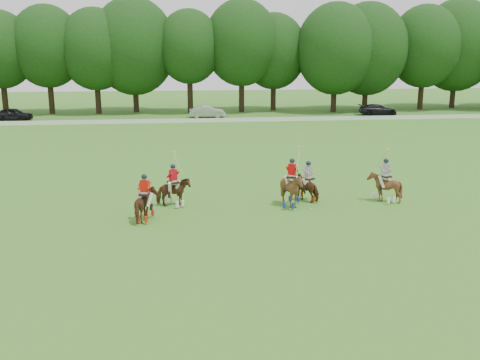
{
  "coord_description": "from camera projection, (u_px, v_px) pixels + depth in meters",
  "views": [
    {
      "loc": [
        -2.18,
        -21.19,
        7.5
      ],
      "look_at": [
        0.97,
        4.2,
        1.4
      ],
      "focal_mm": 40.0,
      "sensor_mm": 36.0,
      "label": 1
    }
  ],
  "objects": [
    {
      "name": "polo_ball",
      "position": [
        311.0,
        210.0,
        26.08
      ],
      "size": [
        0.09,
        0.09,
        0.09
      ],
      "primitive_type": "sphere",
      "color": "white",
      "rests_on": "ground"
    },
    {
      "name": "polo_stripe_b",
      "position": [
        384.0,
        186.0,
        27.47
      ],
      "size": [
        1.65,
        1.75,
        2.81
      ],
      "color": "#492413",
      "rests_on": "ground"
    },
    {
      "name": "polo_red_a",
      "position": [
        145.0,
        204.0,
        24.34
      ],
      "size": [
        1.19,
        1.87,
        2.19
      ],
      "color": "#492413",
      "rests_on": "ground"
    },
    {
      "name": "polo_red_b",
      "position": [
        174.0,
        191.0,
        26.7
      ],
      "size": [
        1.84,
        1.79,
        2.68
      ],
      "color": "#492413",
      "rests_on": "ground"
    },
    {
      "name": "boundary_rail",
      "position": [
        194.0,
        120.0,
        59.09
      ],
      "size": [
        120.0,
        0.1,
        0.44
      ],
      "primitive_type": "cube",
      "color": "white",
      "rests_on": "ground"
    },
    {
      "name": "tree_line",
      "position": [
        192.0,
        47.0,
        66.97
      ],
      "size": [
        117.98,
        14.32,
        14.75
      ],
      "color": "black",
      "rests_on": "ground"
    },
    {
      "name": "car_right",
      "position": [
        378.0,
        110.0,
        66.07
      ],
      "size": [
        4.75,
        2.27,
        1.34
      ],
      "primitive_type": "imported",
      "rotation": [
        0.0,
        0.0,
        1.48
      ],
      "color": "black",
      "rests_on": "ground"
    },
    {
      "name": "polo_stripe_a",
      "position": [
        308.0,
        187.0,
        27.71
      ],
      "size": [
        1.59,
        1.69,
        2.09
      ],
      "color": "#492413",
      "rests_on": "ground"
    },
    {
      "name": "car_left",
      "position": [
        13.0,
        114.0,
        60.89
      ],
      "size": [
        4.4,
        2.26,
        1.43
      ],
      "primitive_type": "imported",
      "rotation": [
        0.0,
        0.0,
        1.43
      ],
      "color": "black",
      "rests_on": "ground"
    },
    {
      "name": "car_mid",
      "position": [
        207.0,
        112.0,
        63.54
      ],
      "size": [
        4.2,
        1.49,
        1.38
      ],
      "primitive_type": "imported",
      "rotation": [
        0.0,
        0.0,
        1.56
      ],
      "color": "#ABABB1",
      "rests_on": "ground"
    },
    {
      "name": "polo_red_c",
      "position": [
        292.0,
        189.0,
        26.54
      ],
      "size": [
        1.96,
        2.05,
        3.0
      ],
      "color": "#492413",
      "rests_on": "ground"
    },
    {
      "name": "ground",
      "position": [
        229.0,
        236.0,
        22.46
      ],
      "size": [
        180.0,
        180.0,
        0.0
      ],
      "primitive_type": "plane",
      "color": "#366D1F",
      "rests_on": "ground"
    }
  ]
}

